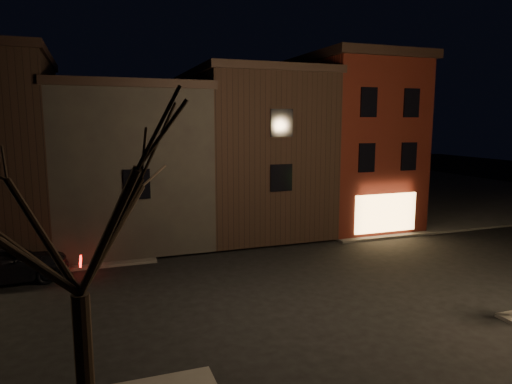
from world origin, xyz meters
TOP-DOWN VIEW (x-y plane):
  - ground at (0.00, 0.00)m, footprint 120.00×120.00m
  - sidewalk_far_right at (20.00, 20.00)m, footprint 30.00×30.00m
  - corner_building at (8.00, 9.47)m, footprint 6.50×8.50m
  - row_building_a at (1.50, 10.50)m, footprint 7.30×10.30m
  - row_building_b at (-5.75, 10.50)m, footprint 7.80×10.30m
  - bare_tree_left at (-8.00, -7.00)m, footprint 5.60×5.60m
  - parked_car_a at (-11.33, 4.43)m, footprint 5.13×2.32m

SIDE VIEW (x-z plane):
  - ground at x=0.00m, z-range 0.00..0.00m
  - sidewalk_far_right at x=20.00m, z-range 0.00..0.12m
  - parked_car_a at x=-11.33m, z-range 0.00..1.71m
  - row_building_b at x=-5.75m, z-range 0.13..8.53m
  - row_building_a at x=1.50m, z-range 0.13..9.53m
  - corner_building at x=8.00m, z-range 0.15..10.65m
  - bare_tree_left at x=-8.00m, z-range 1.68..9.18m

